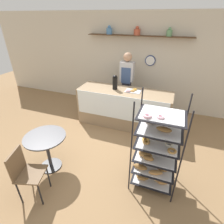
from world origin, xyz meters
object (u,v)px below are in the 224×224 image
at_px(pastry_rack, 155,152).
at_px(donut_tray_counter, 132,91).
at_px(coffee_carafe, 115,82).
at_px(cafe_table, 46,144).
at_px(cafe_chair, 25,170).
at_px(person_worker, 127,81).

distance_m(pastry_rack, donut_tray_counter, 1.90).
bearing_deg(coffee_carafe, cafe_table, -107.15).
relative_size(cafe_chair, coffee_carafe, 2.48).
bearing_deg(person_worker, coffee_carafe, -101.79).
distance_m(cafe_table, donut_tray_counter, 2.27).
relative_size(coffee_carafe, donut_tray_counter, 0.95).
height_order(cafe_chair, coffee_carafe, coffee_carafe).
bearing_deg(pastry_rack, cafe_chair, -153.41).
distance_m(cafe_table, coffee_carafe, 2.14).
relative_size(pastry_rack, cafe_table, 2.23).
relative_size(person_worker, coffee_carafe, 4.87).
xyz_separation_m(cafe_table, coffee_carafe, (0.61, 1.97, 0.59)).
bearing_deg(cafe_table, donut_tray_counter, 62.04).
bearing_deg(coffee_carafe, cafe_chair, -101.20).
bearing_deg(pastry_rack, cafe_table, -171.60).
height_order(cafe_table, donut_tray_counter, donut_tray_counter).
bearing_deg(cafe_chair, pastry_rack, -80.15).
distance_m(cafe_table, cafe_chair, 0.62).
bearing_deg(coffee_carafe, pastry_rack, -53.22).
height_order(person_worker, cafe_chair, person_worker).
xyz_separation_m(pastry_rack, cafe_chair, (-1.78, -0.89, -0.17)).
relative_size(cafe_table, donut_tray_counter, 1.95).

